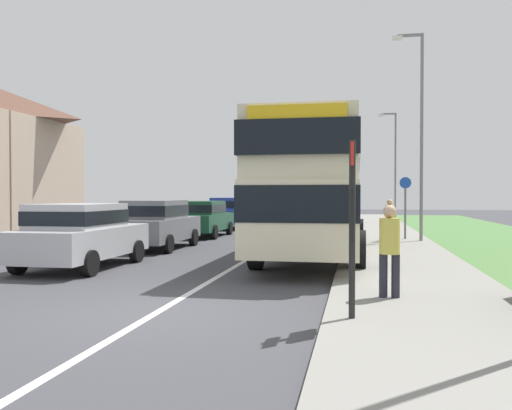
{
  "coord_description": "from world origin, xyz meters",
  "views": [
    {
      "loc": [
        3.08,
        -7.99,
        1.84
      ],
      "look_at": [
        0.75,
        4.33,
        1.6
      ],
      "focal_mm": 37.88,
      "sensor_mm": 36.0,
      "label": 1
    }
  ],
  "objects_px": {
    "parked_car_blue": "(230,212)",
    "pedestrian_at_stop": "(390,246)",
    "double_decker_bus": "(316,184)",
    "bus_stop_sign": "(352,216)",
    "pedestrian_walking_away": "(390,218)",
    "street_lamp_mid": "(419,124)",
    "parked_car_silver": "(80,233)",
    "parked_car_dark_green": "(202,217)",
    "cycle_route_sign": "(405,205)",
    "parked_car_grey": "(157,222)",
    "street_lamp_far": "(394,160)"
  },
  "relations": [
    {
      "from": "parked_car_dark_green",
      "to": "parked_car_blue",
      "type": "bearing_deg",
      "value": 91.2
    },
    {
      "from": "pedestrian_at_stop",
      "to": "parked_car_silver",
      "type": "bearing_deg",
      "value": 156.86
    },
    {
      "from": "parked_car_blue",
      "to": "pedestrian_at_stop",
      "type": "relative_size",
      "value": 2.71
    },
    {
      "from": "parked_car_dark_green",
      "to": "pedestrian_at_stop",
      "type": "xyz_separation_m",
      "value": [
        7.2,
        -13.43,
        0.11
      ]
    },
    {
      "from": "parked_car_grey",
      "to": "cycle_route_sign",
      "type": "relative_size",
      "value": 1.69
    },
    {
      "from": "parked_car_silver",
      "to": "parked_car_dark_green",
      "type": "xyz_separation_m",
      "value": [
        0.13,
        10.3,
        -0.03
      ]
    },
    {
      "from": "bus_stop_sign",
      "to": "cycle_route_sign",
      "type": "distance_m",
      "value": 14.14
    },
    {
      "from": "parked_car_dark_green",
      "to": "bus_stop_sign",
      "type": "distance_m",
      "value": 16.47
    },
    {
      "from": "pedestrian_walking_away",
      "to": "parked_car_silver",
      "type": "bearing_deg",
      "value": -134.54
    },
    {
      "from": "double_decker_bus",
      "to": "parked_car_silver",
      "type": "xyz_separation_m",
      "value": [
        -5.59,
        -3.48,
        -1.25
      ]
    },
    {
      "from": "street_lamp_mid",
      "to": "pedestrian_walking_away",
      "type": "bearing_deg",
      "value": -158.79
    },
    {
      "from": "parked_car_dark_green",
      "to": "pedestrian_walking_away",
      "type": "xyz_separation_m",
      "value": [
        7.83,
        -2.2,
        0.11
      ]
    },
    {
      "from": "parked_car_dark_green",
      "to": "cycle_route_sign",
      "type": "bearing_deg",
      "value": -7.15
    },
    {
      "from": "double_decker_bus",
      "to": "street_lamp_mid",
      "type": "xyz_separation_m",
      "value": [
        3.43,
        5.03,
        2.32
      ]
    },
    {
      "from": "double_decker_bus",
      "to": "parked_car_dark_green",
      "type": "bearing_deg",
      "value": 128.69
    },
    {
      "from": "double_decker_bus",
      "to": "bus_stop_sign",
      "type": "distance_m",
      "value": 8.35
    },
    {
      "from": "street_lamp_far",
      "to": "pedestrian_walking_away",
      "type": "bearing_deg",
      "value": -94.09
    },
    {
      "from": "street_lamp_mid",
      "to": "street_lamp_far",
      "type": "relative_size",
      "value": 1.11
    },
    {
      "from": "pedestrian_walking_away",
      "to": "double_decker_bus",
      "type": "bearing_deg",
      "value": -117.19
    },
    {
      "from": "pedestrian_at_stop",
      "to": "bus_stop_sign",
      "type": "distance_m",
      "value": 1.84
    },
    {
      "from": "parked_car_dark_green",
      "to": "pedestrian_walking_away",
      "type": "relative_size",
      "value": 2.58
    },
    {
      "from": "double_decker_bus",
      "to": "parked_car_blue",
      "type": "bearing_deg",
      "value": 113.94
    },
    {
      "from": "street_lamp_mid",
      "to": "street_lamp_far",
      "type": "distance_m",
      "value": 14.74
    },
    {
      "from": "parked_car_blue",
      "to": "double_decker_bus",
      "type": "bearing_deg",
      "value": -66.06
    },
    {
      "from": "pedestrian_at_stop",
      "to": "pedestrian_walking_away",
      "type": "height_order",
      "value": "same"
    },
    {
      "from": "parked_car_blue",
      "to": "pedestrian_at_stop",
      "type": "height_order",
      "value": "parked_car_blue"
    },
    {
      "from": "pedestrian_walking_away",
      "to": "parked_car_dark_green",
      "type": "bearing_deg",
      "value": 164.28
    },
    {
      "from": "parked_car_silver",
      "to": "parked_car_blue",
      "type": "height_order",
      "value": "parked_car_blue"
    },
    {
      "from": "pedestrian_walking_away",
      "to": "bus_stop_sign",
      "type": "relative_size",
      "value": 0.64
    },
    {
      "from": "bus_stop_sign",
      "to": "parked_car_grey",
      "type": "bearing_deg",
      "value": 124.39
    },
    {
      "from": "bus_stop_sign",
      "to": "pedestrian_at_stop",
      "type": "bearing_deg",
      "value": 69.89
    },
    {
      "from": "parked_car_dark_green",
      "to": "pedestrian_walking_away",
      "type": "height_order",
      "value": "pedestrian_walking_away"
    },
    {
      "from": "pedestrian_walking_away",
      "to": "street_lamp_far",
      "type": "distance_m",
      "value": 15.5
    },
    {
      "from": "parked_car_dark_green",
      "to": "cycle_route_sign",
      "type": "height_order",
      "value": "cycle_route_sign"
    },
    {
      "from": "pedestrian_walking_away",
      "to": "bus_stop_sign",
      "type": "xyz_separation_m",
      "value": [
        -1.24,
        -12.87,
        0.56
      ]
    },
    {
      "from": "double_decker_bus",
      "to": "cycle_route_sign",
      "type": "distance_m",
      "value": 6.54
    },
    {
      "from": "cycle_route_sign",
      "to": "double_decker_bus",
      "type": "bearing_deg",
      "value": -117.69
    },
    {
      "from": "double_decker_bus",
      "to": "parked_car_dark_green",
      "type": "height_order",
      "value": "double_decker_bus"
    },
    {
      "from": "parked_car_grey",
      "to": "parked_car_blue",
      "type": "xyz_separation_m",
      "value": [
        -0.11,
        11.18,
        0.01
      ]
    },
    {
      "from": "bus_stop_sign",
      "to": "street_lamp_far",
      "type": "height_order",
      "value": "street_lamp_far"
    },
    {
      "from": "parked_car_grey",
      "to": "bus_stop_sign",
      "type": "relative_size",
      "value": 1.64
    },
    {
      "from": "parked_car_dark_green",
      "to": "bus_stop_sign",
      "type": "relative_size",
      "value": 1.66
    },
    {
      "from": "cycle_route_sign",
      "to": "parked_car_silver",
      "type": "bearing_deg",
      "value": -133.01
    },
    {
      "from": "pedestrian_at_stop",
      "to": "cycle_route_sign",
      "type": "distance_m",
      "value": 12.44
    },
    {
      "from": "bus_stop_sign",
      "to": "street_lamp_far",
      "type": "bearing_deg",
      "value": 85.27
    },
    {
      "from": "double_decker_bus",
      "to": "cycle_route_sign",
      "type": "relative_size",
      "value": 4.12
    },
    {
      "from": "street_lamp_mid",
      "to": "street_lamp_far",
      "type": "height_order",
      "value": "street_lamp_mid"
    },
    {
      "from": "parked_car_grey",
      "to": "street_lamp_far",
      "type": "distance_m",
      "value": 20.67
    },
    {
      "from": "parked_car_dark_green",
      "to": "double_decker_bus",
      "type": "bearing_deg",
      "value": -51.31
    },
    {
      "from": "parked_car_grey",
      "to": "cycle_route_sign",
      "type": "height_order",
      "value": "cycle_route_sign"
    }
  ]
}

